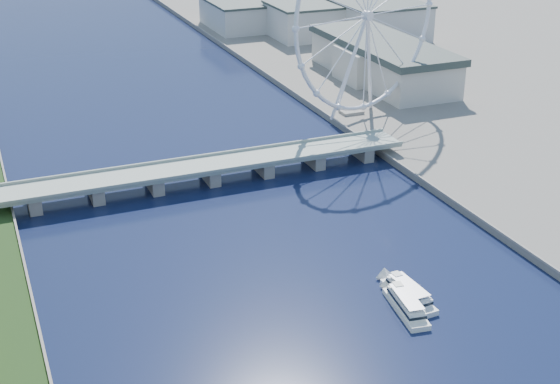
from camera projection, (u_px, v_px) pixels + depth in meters
westminster_bridge at (210, 169)px, 409.93m from camera, size 220.00×22.00×9.50m
london_eye at (367, 16)px, 473.33m from camera, size 113.60×39.12×124.30m
county_hall at (381, 83)px, 583.19m from camera, size 54.00×144.00×35.00m
city_skyline at (159, 39)px, 639.16m from camera, size 505.00×280.00×32.00m
tour_boat_near at (406, 311)px, 297.03m from camera, size 12.67×33.00×7.13m
tour_boat_far at (408, 299)px, 304.74m from camera, size 10.04×32.57×7.13m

